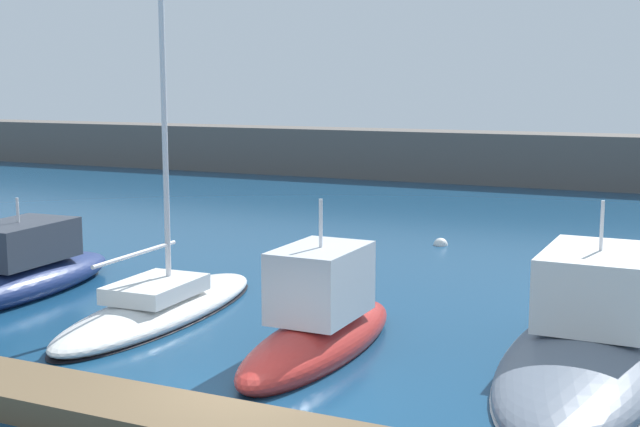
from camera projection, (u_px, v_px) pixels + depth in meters
ground_plane at (247, 412)px, 15.15m from camera, size 120.00×120.00×0.00m
breakwater_seawall at (572, 160)px, 48.37m from camera, size 108.00×3.55×3.02m
motorboat_navy_nearest at (15, 272)px, 23.53m from camera, size 2.87×7.84×2.92m
sailboat_white_second at (161, 304)px, 21.37m from camera, size 2.66×8.31×14.92m
motorboat_red_third at (321, 322)px, 18.46m from camera, size 1.93×6.57×3.73m
motorboat_slate_fourth at (591, 340)px, 17.89m from camera, size 3.43×9.95×3.77m
mooring_buoy_white at (441, 245)px, 30.86m from camera, size 0.53×0.53×0.53m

